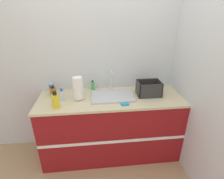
% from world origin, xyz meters
% --- Properties ---
extents(ground_plane, '(12.00, 12.00, 0.00)m').
position_xyz_m(ground_plane, '(0.00, 0.00, 0.00)').
color(ground_plane, tan).
extents(wall_back, '(4.21, 0.06, 2.60)m').
position_xyz_m(wall_back, '(0.00, 0.64, 1.30)').
color(wall_back, silver).
rests_on(wall_back, ground_plane).
extents(wall_right, '(0.06, 2.61, 2.60)m').
position_xyz_m(wall_right, '(0.93, 0.31, 1.30)').
color(wall_right, silver).
rests_on(wall_right, ground_plane).
extents(counter_cabinet, '(1.83, 0.64, 0.88)m').
position_xyz_m(counter_cabinet, '(0.00, 0.31, 0.44)').
color(counter_cabinet, maroon).
rests_on(counter_cabinet, ground_plane).
extents(sink, '(0.53, 0.37, 0.30)m').
position_xyz_m(sink, '(0.02, 0.33, 0.90)').
color(sink, silver).
rests_on(sink, counter_cabinet).
extents(paper_towel_roll, '(0.12, 0.12, 0.29)m').
position_xyz_m(paper_towel_roll, '(-0.40, 0.30, 1.03)').
color(paper_towel_roll, '#4C4C51').
rests_on(paper_towel_roll, counter_cabinet).
extents(dish_rack, '(0.30, 0.21, 0.19)m').
position_xyz_m(dish_rack, '(0.49, 0.32, 0.96)').
color(dish_rack, '#2D2D2D').
rests_on(dish_rack, counter_cabinet).
extents(bottle_amber, '(0.08, 0.08, 0.14)m').
position_xyz_m(bottle_amber, '(-0.73, 0.41, 0.94)').
color(bottle_amber, '#B26B19').
rests_on(bottle_amber, counter_cabinet).
extents(bottle_blue, '(0.06, 0.06, 0.14)m').
position_xyz_m(bottle_blue, '(-0.77, 0.52, 0.94)').
color(bottle_blue, '#2D56B7').
rests_on(bottle_blue, counter_cabinet).
extents(bottle_clear, '(0.06, 0.06, 0.15)m').
position_xyz_m(bottle_clear, '(-0.60, 0.29, 0.95)').
color(bottle_clear, silver).
rests_on(bottle_clear, counter_cabinet).
extents(bottle_yellow, '(0.08, 0.08, 0.20)m').
position_xyz_m(bottle_yellow, '(-0.64, 0.12, 0.97)').
color(bottle_yellow, yellow).
rests_on(bottle_yellow, counter_cabinet).
extents(soap_dispenser, '(0.05, 0.05, 0.15)m').
position_xyz_m(soap_dispenser, '(-0.23, 0.54, 0.95)').
color(soap_dispenser, '#4CB266').
rests_on(soap_dispenser, counter_cabinet).
extents(sponge, '(0.09, 0.06, 0.02)m').
position_xyz_m(sponge, '(0.14, 0.09, 0.89)').
color(sponge, '#3399BF').
rests_on(sponge, counter_cabinet).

